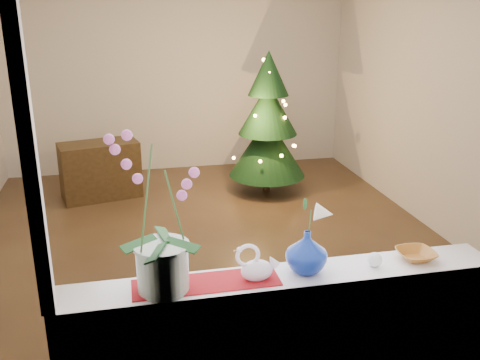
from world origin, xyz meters
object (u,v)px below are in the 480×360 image
object	(u,v)px
orchid_pot	(160,214)
xmas_tree	(268,123)
paperweight	(375,260)
swan	(257,263)
side_table	(100,170)
amber_dish	(416,256)
blue_vase	(307,249)

from	to	relation	value
orchid_pot	xmas_tree	bearing A→B (deg)	67.95
paperweight	xmas_tree	size ratio (longest dim) A/B	0.04
swan	side_table	bearing A→B (deg)	83.73
orchid_pot	swan	bearing A→B (deg)	-0.55
paperweight	orchid_pot	bearing A→B (deg)	-179.82
swan	side_table	xyz separation A→B (m)	(-0.89, 3.90, -0.68)
side_table	paperweight	bearing A→B (deg)	-81.90
amber_dish	xmas_tree	distance (m)	3.71
swan	xmas_tree	world-z (taller)	xmas_tree
xmas_tree	side_table	size ratio (longest dim) A/B	1.90
orchid_pot	blue_vase	distance (m)	0.75
swan	paperweight	bearing A→B (deg)	-18.43
xmas_tree	side_table	xyz separation A→B (m)	(-1.96, 0.17, -0.51)
orchid_pot	paperweight	xyz separation A→B (m)	(1.06, 0.00, -0.34)
swan	amber_dish	xyz separation A→B (m)	(0.86, 0.03, -0.07)
swan	blue_vase	xyz separation A→B (m)	(0.26, 0.03, 0.03)
amber_dish	paperweight	bearing A→B (deg)	-173.93
side_table	orchid_pot	bearing A→B (deg)	-96.49
swan	orchid_pot	bearing A→B (deg)	160.31
swan	paperweight	world-z (taller)	swan
amber_dish	swan	bearing A→B (deg)	-177.76
blue_vase	xmas_tree	world-z (taller)	xmas_tree
blue_vase	orchid_pot	bearing A→B (deg)	-177.71
swan	xmas_tree	xyz separation A→B (m)	(1.07, 3.73, -0.18)
orchid_pot	amber_dish	bearing A→B (deg)	1.29
orchid_pot	paperweight	world-z (taller)	orchid_pot
blue_vase	side_table	distance (m)	4.10
orchid_pot	xmas_tree	size ratio (longest dim) A/B	0.46
swan	amber_dish	size ratio (longest dim) A/B	1.30
swan	paperweight	distance (m)	0.62
blue_vase	paperweight	world-z (taller)	blue_vase
orchid_pot	xmas_tree	distance (m)	4.05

